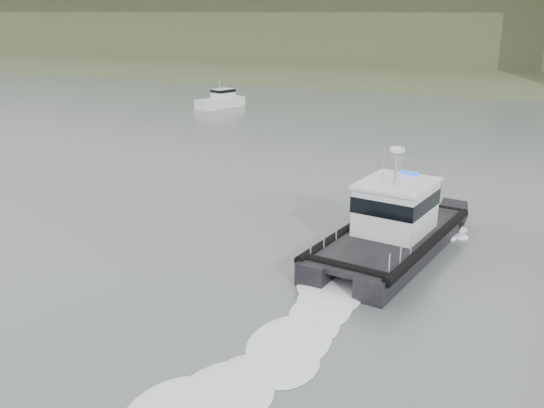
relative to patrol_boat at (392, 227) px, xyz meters
The scene contains 4 objects.
ground 12.33m from the patrol_boat, 114.61° to the right, with size 400.00×400.00×0.00m, color slate.
headlands 114.62m from the patrol_boat, 92.55° to the left, with size 500.00×105.36×27.12m.
patrol_boat is the anchor object (origin of this frame).
motorboat 48.60m from the patrol_boat, 128.31° to the left, with size 4.27×6.82×3.56m.
Camera 1 is at (10.98, -16.61, 11.39)m, focal length 40.00 mm.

